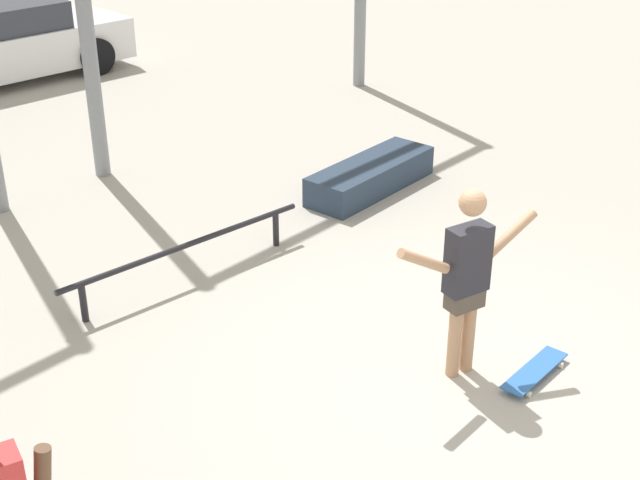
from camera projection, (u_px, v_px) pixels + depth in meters
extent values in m
plane|color=#B2ADA3|center=(456.00, 376.00, 7.78)|extent=(36.00, 36.00, 0.00)
cylinder|color=tan|center=(455.00, 335.00, 7.62)|extent=(0.11, 0.11, 0.82)
cylinder|color=tan|center=(469.00, 329.00, 7.69)|extent=(0.11, 0.11, 0.82)
cube|color=#4C4238|center=(465.00, 298.00, 7.50)|extent=(0.36, 0.26, 0.18)
cube|color=#26262D|center=(468.00, 259.00, 7.34)|extent=(0.41, 0.29, 0.59)
sphere|color=tan|center=(473.00, 203.00, 7.10)|extent=(0.23, 0.23, 0.23)
cylinder|color=tan|center=(424.00, 261.00, 7.06)|extent=(0.52, 0.23, 0.35)
cylinder|color=tan|center=(511.00, 233.00, 7.50)|extent=(0.52, 0.23, 0.35)
cube|color=#2D66B2|center=(535.00, 370.00, 7.73)|extent=(0.84, 0.22, 0.01)
cylinder|color=silver|center=(539.00, 356.00, 8.00)|extent=(0.05, 0.03, 0.05)
cylinder|color=silver|center=(561.00, 365.00, 7.88)|extent=(0.05, 0.03, 0.05)
cylinder|color=silver|center=(507.00, 384.00, 7.62)|extent=(0.05, 0.03, 0.05)
cylinder|color=silver|center=(529.00, 394.00, 7.49)|extent=(0.05, 0.03, 0.05)
cube|color=#28384C|center=(371.00, 176.00, 11.35)|extent=(1.96, 0.69, 0.37)
cylinder|color=black|center=(186.00, 246.00, 9.13)|extent=(2.90, 0.39, 0.06)
cylinder|color=black|center=(83.00, 303.00, 8.50)|extent=(0.07, 0.07, 0.40)
cylinder|color=black|center=(276.00, 229.00, 9.93)|extent=(0.07, 0.07, 0.40)
cube|color=white|center=(1.00, 50.00, 15.54)|extent=(4.53, 2.08, 0.71)
cylinder|color=black|center=(49.00, 40.00, 17.03)|extent=(0.68, 0.27, 0.66)
cylinder|color=black|center=(96.00, 56.00, 15.94)|extent=(0.68, 0.27, 0.66)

